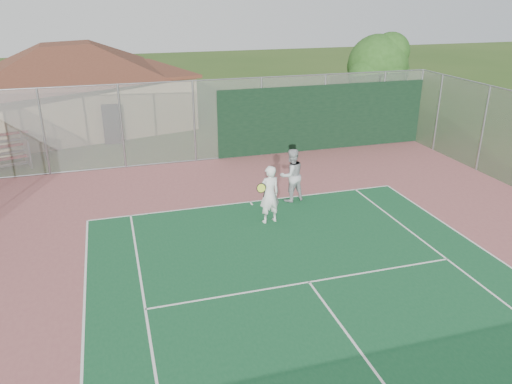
{
  "coord_description": "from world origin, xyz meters",
  "views": [
    {
      "loc": [
        -4.43,
        -3.71,
        6.9
      ],
      "look_at": [
        -0.39,
        9.84,
        1.22
      ],
      "focal_mm": 35.0,
      "sensor_mm": 36.0,
      "label": 1
    }
  ],
  "objects_px": {
    "clubhouse": "(70,78)",
    "player_grey_back": "(291,176)",
    "tree": "(379,67)",
    "player_white_front": "(269,195)"
  },
  "relations": [
    {
      "from": "clubhouse",
      "to": "player_grey_back",
      "type": "xyz_separation_m",
      "value": [
        7.66,
        -12.96,
        -1.75
      ]
    },
    {
      "from": "tree",
      "to": "player_grey_back",
      "type": "distance_m",
      "value": 11.4
    },
    {
      "from": "tree",
      "to": "player_grey_back",
      "type": "bearing_deg",
      "value": -133.95
    },
    {
      "from": "tree",
      "to": "clubhouse",
      "type": "bearing_deg",
      "value": 162.21
    },
    {
      "from": "tree",
      "to": "player_grey_back",
      "type": "xyz_separation_m",
      "value": [
        -7.74,
        -8.02,
        -2.38
      ]
    },
    {
      "from": "clubhouse",
      "to": "player_grey_back",
      "type": "bearing_deg",
      "value": -74.09
    },
    {
      "from": "player_white_front",
      "to": "clubhouse",
      "type": "bearing_deg",
      "value": -76.1
    },
    {
      "from": "player_grey_back",
      "to": "player_white_front",
      "type": "bearing_deg",
      "value": 36.55
    },
    {
      "from": "clubhouse",
      "to": "tree",
      "type": "distance_m",
      "value": 16.18
    },
    {
      "from": "player_white_front",
      "to": "tree",
      "type": "bearing_deg",
      "value": -143.4
    }
  ]
}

